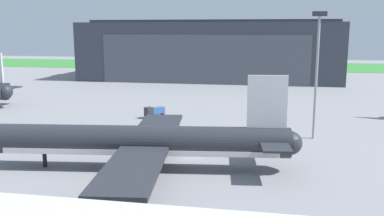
# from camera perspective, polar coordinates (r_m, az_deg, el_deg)

# --- Properties ---
(ground_plane) EXTENTS (440.00, 440.00, 0.00)m
(ground_plane) POSITION_cam_1_polar(r_m,az_deg,el_deg) (63.94, -0.28, -6.55)
(ground_plane) COLOR gray
(grass_field_strip) EXTENTS (440.00, 56.00, 0.08)m
(grass_field_strip) POSITION_cam_1_polar(r_m,az_deg,el_deg) (225.06, 7.51, 5.68)
(grass_field_strip) COLOR #398437
(grass_field_strip) RESTS_ON ground_plane
(maintenance_hangar) EXTENTS (95.48, 38.23, 22.60)m
(maintenance_hangar) POSITION_cam_1_polar(r_m,az_deg,el_deg) (165.44, 2.54, 7.78)
(maintenance_hangar) COLOR #383D47
(maintenance_hangar) RESTS_ON ground_plane
(airliner_near_left) EXTENTS (43.26, 38.56, 13.01)m
(airliner_near_left) POSITION_cam_1_polar(r_m,az_deg,el_deg) (57.73, -6.90, -4.57)
(airliner_near_left) COLOR #282B33
(airliner_near_left) RESTS_ON ground_plane
(fuel_bowser) EXTENTS (4.13, 4.47, 2.42)m
(fuel_bowser) POSITION_cam_1_polar(r_m,az_deg,el_deg) (91.73, -5.12, -0.50)
(fuel_bowser) COLOR #2D2D33
(fuel_bowser) RESTS_ON ground_plane
(apron_light_mast) EXTENTS (2.40, 0.50, 21.82)m
(apron_light_mast) POSITION_cam_1_polar(r_m,az_deg,el_deg) (75.11, 16.55, 5.37)
(apron_light_mast) COLOR #99999E
(apron_light_mast) RESTS_ON ground_plane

